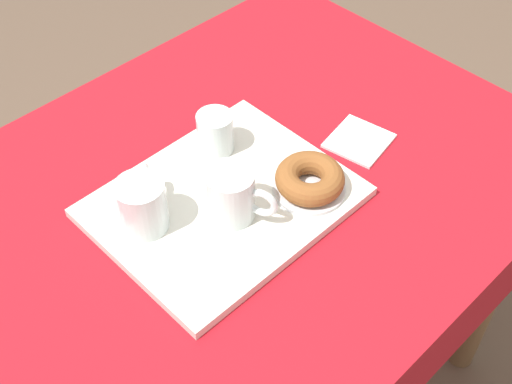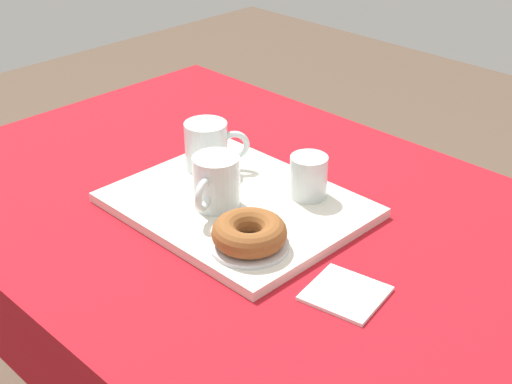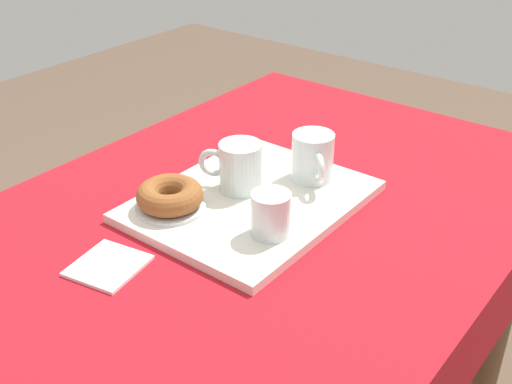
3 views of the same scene
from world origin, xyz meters
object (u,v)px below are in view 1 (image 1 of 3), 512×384
serving_tray (222,203)px  tea_mug_left (232,196)px  water_glass_near (215,134)px  paper_napkin (359,141)px  donut_plate_left (309,188)px  sugar_donut_left (310,178)px  tea_mug_right (142,206)px  dining_table (219,243)px

serving_tray → tea_mug_left: tea_mug_left is taller
water_glass_near → paper_napkin: bearing=-36.8°
paper_napkin → donut_plate_left: bearing=-170.6°
serving_tray → tea_mug_left: 0.06m
serving_tray → paper_napkin: bearing=-11.5°
donut_plate_left → serving_tray: bearing=144.2°
donut_plate_left → paper_napkin: bearing=9.4°
sugar_donut_left → paper_napkin: 0.18m
water_glass_near → donut_plate_left: water_glass_near is taller
tea_mug_left → tea_mug_right: same height
donut_plate_left → paper_napkin: (0.17, 0.03, -0.02)m
serving_tray → sugar_donut_left: 0.16m
water_glass_near → dining_table: bearing=-132.5°
tea_mug_left → tea_mug_right: (-0.12, 0.08, 0.00)m
dining_table → tea_mug_left: 0.19m
dining_table → sugar_donut_left: (0.12, -0.11, 0.17)m
tea_mug_left → paper_napkin: 0.31m
dining_table → tea_mug_right: tea_mug_right is taller
water_glass_near → sugar_donut_left: size_ratio=0.64×
water_glass_near → donut_plate_left: 0.20m
dining_table → paper_napkin: paper_napkin is taller
dining_table → tea_mug_right: bearing=167.3°
tea_mug_right → sugar_donut_left: (0.25, -0.14, -0.02)m
dining_table → donut_plate_left: 0.21m
dining_table → donut_plate_left: donut_plate_left is taller
dining_table → serving_tray: size_ratio=3.02×
serving_tray → tea_mug_left: bearing=-106.2°
tea_mug_left → paper_napkin: size_ratio=1.09×
sugar_donut_left → paper_napkin: bearing=9.4°
water_glass_near → sugar_donut_left: (0.04, -0.19, -0.01)m
tea_mug_left → water_glass_near: tea_mug_left is taller
sugar_donut_left → tea_mug_right: bearing=151.4°
dining_table → tea_mug_left: size_ratio=10.68×
dining_table → water_glass_near: size_ratio=16.40×
water_glass_near → sugar_donut_left: bearing=-76.9°
tea_mug_right → dining_table: bearing=-12.7°
tea_mug_left → tea_mug_right: 0.14m
serving_tray → paper_napkin: serving_tray is taller
tea_mug_left → paper_napkin: (0.30, -0.02, -0.06)m
donut_plate_left → sugar_donut_left: sugar_donut_left is taller
serving_tray → tea_mug_right: 0.15m
tea_mug_right → donut_plate_left: (0.25, -0.14, -0.04)m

